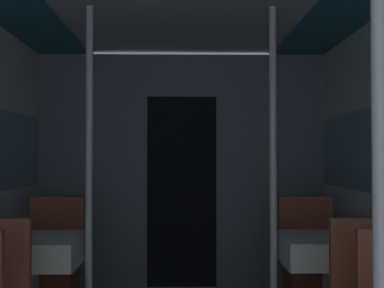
% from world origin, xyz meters
% --- Properties ---
extents(bulkhead_far, '(2.65, 0.09, 2.19)m').
position_xyz_m(bulkhead_far, '(0.00, 4.10, 1.09)').
color(bulkhead_far, slate).
rests_on(bulkhead_far, ground_plane).
extents(dining_table_left_1, '(0.65, 0.65, 0.74)m').
position_xyz_m(dining_table_left_1, '(-0.95, 2.48, 0.62)').
color(dining_table_left_1, '#4C4C51').
rests_on(dining_table_left_1, ground_plane).
extents(chair_left_far_1, '(0.41, 0.41, 0.93)m').
position_xyz_m(chair_left_far_1, '(-0.95, 3.03, 0.30)').
color(chair_left_far_1, brown).
rests_on(chair_left_far_1, ground_plane).
extents(support_pole_left_1, '(0.05, 0.05, 2.19)m').
position_xyz_m(support_pole_left_1, '(-0.58, 2.48, 1.10)').
color(support_pole_left_1, silver).
rests_on(support_pole_left_1, ground_plane).
extents(support_pole_right_0, '(0.05, 0.05, 2.19)m').
position_xyz_m(support_pole_right_0, '(0.58, 0.65, 1.10)').
color(support_pole_right_0, silver).
rests_on(support_pole_right_0, ground_plane).
extents(dining_table_right_1, '(0.65, 0.65, 0.74)m').
position_xyz_m(dining_table_right_1, '(0.95, 2.48, 0.62)').
color(dining_table_right_1, '#4C4C51').
rests_on(dining_table_right_1, ground_plane).
extents(chair_right_far_1, '(0.41, 0.41, 0.93)m').
position_xyz_m(chair_right_far_1, '(0.95, 3.03, 0.30)').
color(chair_right_far_1, brown).
rests_on(chair_right_far_1, ground_plane).
extents(support_pole_right_1, '(0.05, 0.05, 2.19)m').
position_xyz_m(support_pole_right_1, '(0.58, 2.48, 1.10)').
color(support_pole_right_1, silver).
rests_on(support_pole_right_1, ground_plane).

